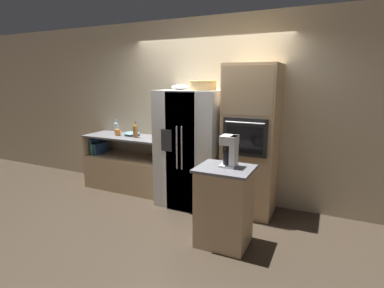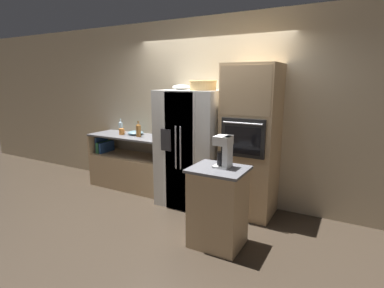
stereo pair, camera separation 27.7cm
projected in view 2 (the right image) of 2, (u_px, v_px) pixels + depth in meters
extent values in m
plane|color=#382D23|center=(195.00, 205.00, 4.56)|extent=(20.00, 20.00, 0.00)
cube|color=beige|center=(210.00, 110.00, 4.70)|extent=(12.00, 0.06, 2.80)
cube|color=tan|center=(132.00, 171.00, 5.30)|extent=(1.48, 0.59, 0.56)
cube|color=tan|center=(131.00, 156.00, 5.24)|extent=(1.42, 0.54, 0.02)
cube|color=tan|center=(101.00, 142.00, 5.55)|extent=(0.04, 0.59, 0.34)
cube|color=tan|center=(165.00, 151.00, 4.87)|extent=(0.04, 0.59, 0.34)
cube|color=slate|center=(130.00, 136.00, 5.17)|extent=(1.48, 0.59, 0.03)
cube|color=#284C8E|center=(102.00, 144.00, 5.50)|extent=(0.04, 0.29, 0.27)
cube|color=#337A4C|center=(104.00, 147.00, 5.48)|extent=(0.06, 0.36, 0.19)
cube|color=#284C8E|center=(107.00, 147.00, 5.45)|extent=(0.04, 0.35, 0.19)
cube|color=silver|center=(192.00, 148.00, 4.51)|extent=(0.93, 0.75, 1.73)
cube|color=silver|center=(179.00, 153.00, 4.18)|extent=(0.46, 0.02, 1.69)
cube|color=silver|center=(179.00, 154.00, 4.17)|extent=(0.46, 0.02, 1.69)
cylinder|color=#B2B2B7|center=(176.00, 148.00, 4.15)|extent=(0.02, 0.02, 0.60)
cylinder|color=#B2B2B7|center=(180.00, 148.00, 4.12)|extent=(0.02, 0.02, 0.60)
cube|color=#2D2D33|center=(166.00, 140.00, 4.23)|extent=(0.17, 0.01, 0.31)
cube|color=tan|center=(251.00, 142.00, 4.11)|extent=(0.71, 0.62, 2.08)
cube|color=black|center=(243.00, 138.00, 3.81)|extent=(0.58, 0.04, 0.50)
cube|color=black|center=(242.00, 141.00, 3.80)|extent=(0.47, 0.01, 0.35)
cylinder|color=#B2B2B7|center=(242.00, 123.00, 3.74)|extent=(0.51, 0.02, 0.02)
cube|color=tan|center=(245.00, 91.00, 3.70)|extent=(0.66, 0.01, 0.62)
cube|color=tan|center=(218.00, 208.00, 3.39)|extent=(0.57, 0.49, 0.89)
cube|color=slate|center=(219.00, 169.00, 3.29)|extent=(0.61, 0.53, 0.03)
cylinder|color=tan|center=(203.00, 86.00, 4.16)|extent=(0.36, 0.36, 0.13)
torus|color=tan|center=(203.00, 81.00, 4.15)|extent=(0.39, 0.39, 0.03)
ellipsoid|color=white|center=(181.00, 87.00, 4.46)|extent=(0.27, 0.27, 0.07)
cylinder|color=brown|center=(138.00, 131.00, 5.02)|extent=(0.08, 0.08, 0.19)
cone|color=brown|center=(138.00, 124.00, 4.99)|extent=(0.08, 0.08, 0.04)
cylinder|color=brown|center=(138.00, 122.00, 4.98)|extent=(0.03, 0.03, 0.03)
cylinder|color=silver|center=(121.00, 128.00, 5.34)|extent=(0.07, 0.07, 0.19)
cone|color=silver|center=(121.00, 122.00, 5.32)|extent=(0.07, 0.07, 0.04)
cylinder|color=silver|center=(120.00, 120.00, 5.31)|extent=(0.02, 0.02, 0.04)
cylinder|color=orange|center=(122.00, 132.00, 5.22)|extent=(0.09, 0.09, 0.11)
torus|color=orange|center=(124.00, 132.00, 5.19)|extent=(0.07, 0.01, 0.07)
ellipsoid|color=#668C99|center=(136.00, 133.00, 5.22)|extent=(0.28, 0.28, 0.07)
cube|color=white|center=(223.00, 166.00, 3.32)|extent=(0.17, 0.19, 0.02)
cylinder|color=black|center=(222.00, 158.00, 3.31)|extent=(0.10, 0.10, 0.15)
cube|color=white|center=(228.00, 152.00, 3.26)|extent=(0.06, 0.16, 0.35)
cube|color=white|center=(223.00, 140.00, 3.26)|extent=(0.17, 0.19, 0.10)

